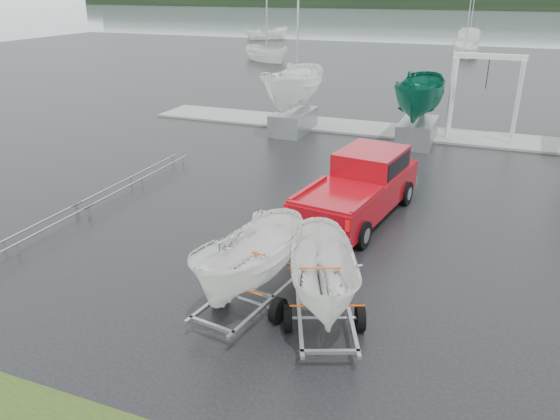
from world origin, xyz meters
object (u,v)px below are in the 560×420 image
object	(u,v)px
pickup_truck	(362,184)
trailer_hitched	(251,213)
boat_hoist	(486,85)
trailer_parked	(326,227)

from	to	relation	value
pickup_truck	trailer_hitched	xyz separation A→B (m)	(-0.96, -6.52, 1.37)
pickup_truck	boat_hoist	distance (m)	12.03
trailer_hitched	trailer_parked	distance (m)	1.75
trailer_hitched	trailer_parked	size ratio (longest dim) A/B	1.01
pickup_truck	trailer_parked	size ratio (longest dim) A/B	1.45
trailer_hitched	boat_hoist	bearing A→B (deg)	85.62
trailer_hitched	pickup_truck	bearing A→B (deg)	90.00
boat_hoist	trailer_hitched	bearing A→B (deg)	-102.76
pickup_truck	boat_hoist	xyz separation A→B (m)	(3.12, 11.51, 1.60)
pickup_truck	trailer_parked	distance (m)	6.74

